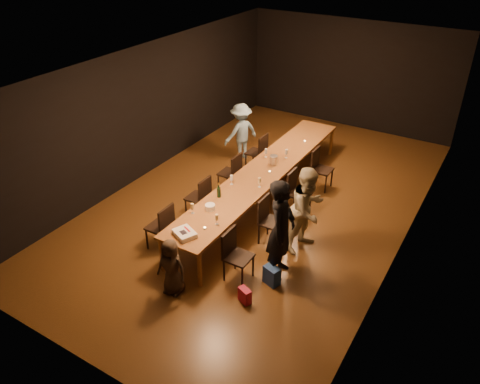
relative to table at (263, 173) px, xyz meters
The scene contains 30 objects.
ground 0.70m from the table, ahead, with size 10.00×10.00×0.00m, color #3E260F.
room_shell 1.38m from the table, ahead, with size 6.04×10.04×3.02m.
table is the anchor object (origin of this frame).
chair_right_0 2.56m from the table, 70.50° to the right, with size 0.42×0.42×0.93m, color black, non-canonical shape.
chair_right_1 1.49m from the table, 54.69° to the right, with size 0.42×0.42×0.93m, color black, non-canonical shape.
chair_right_2 0.88m from the table, ahead, with size 0.42×0.42×0.93m, color black, non-canonical shape.
chair_right_3 1.49m from the table, 54.69° to the left, with size 0.42×0.42×0.93m, color black, non-canonical shape.
chair_left_0 2.56m from the table, 109.50° to the right, with size 0.42×0.42×0.93m, color black, non-canonical shape.
chair_left_1 1.49m from the table, 125.31° to the right, with size 0.42×0.42×0.93m, color black, non-canonical shape.
chair_left_2 0.88m from the table, behind, with size 0.42×0.42×0.93m, color black, non-canonical shape.
chair_left_3 1.49m from the table, 125.31° to the left, with size 0.42×0.42×0.93m, color black, non-canonical shape.
woman_birthday 2.36m from the table, 54.28° to the right, with size 0.67×0.44×1.83m, color black.
woman_tan 1.76m from the table, 34.51° to the right, with size 0.80×0.63×1.65m, color beige.
man_blue 2.13m from the table, 133.86° to the left, with size 0.93×0.54×1.45m, color #86B0CF.
child 3.24m from the table, 88.39° to the right, with size 0.50×0.33×1.02m, color #3A2D21.
gift_bag_red 3.14m from the table, 66.56° to the right, with size 0.22×0.12×0.26m, color #CA1E44.
gift_bag_blue 2.68m from the table, 57.89° to the right, with size 0.27×0.18×0.34m, color #264EA6.
birthday_cake 2.69m from the table, 90.69° to the right, with size 0.46×0.42×0.09m.
plate_stack 1.82m from the table, 93.70° to the right, with size 0.19×0.19×0.10m, color white.
champagne_bottle 1.39m from the table, 99.28° to the right, with size 0.07×0.07×0.30m, color black, non-canonical shape.
ice_bucket 0.41m from the table, 84.89° to the left, with size 0.18×0.18×0.19m, color silver.
wineglass_0 2.11m from the table, 98.70° to the right, with size 0.06×0.06×0.21m, color beige, non-canonical shape.
wineglass_1 2.16m from the table, 83.36° to the right, with size 0.06×0.06×0.21m, color beige, non-canonical shape.
wineglass_2 0.89m from the table, 108.01° to the right, with size 0.06×0.06×0.21m, color silver, non-canonical shape.
wineglass_3 0.70m from the table, 68.00° to the right, with size 0.06×0.06×0.21m, color beige, non-canonical shape.
wineglass_4 0.65m from the table, 114.18° to the left, with size 0.06×0.06×0.21m, color silver, non-canonical shape.
wineglass_5 0.81m from the table, 79.78° to the left, with size 0.06×0.06×0.21m, color silver, non-canonical shape.
tealight_near 2.37m from the table, 86.37° to the right, with size 0.05×0.05×0.03m, color #B2B7B2.
tealight_mid 0.16m from the table, ahead, with size 0.05×0.05×0.03m, color #B2B7B2.
tealight_far 1.75m from the table, 85.08° to the left, with size 0.05×0.05×0.03m, color #B2B7B2.
Camera 1 is at (4.05, -7.64, 5.42)m, focal length 35.00 mm.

